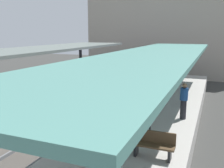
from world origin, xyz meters
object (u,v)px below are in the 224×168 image
at_px(commuter_train, 123,75).
at_px(passenger_near_bench, 184,101).
at_px(platform_bench, 153,144).
at_px(platform_sign, 151,93).
at_px(litter_bin, 112,129).
at_px(passenger_mid_platform, 64,80).

relative_size(commuter_train, passenger_near_bench, 6.87).
bearing_deg(platform_bench, platform_sign, 106.52).
height_order(platform_bench, litter_bin, platform_bench).
bearing_deg(platform_sign, platform_bench, -73.48).
xyz_separation_m(platform_bench, passenger_near_bench, (0.44, 4.21, 0.42)).
distance_m(commuter_train, passenger_near_bench, 8.60).
bearing_deg(passenger_mid_platform, commuter_train, 58.06).
distance_m(platform_bench, passenger_mid_platform, 10.11).
bearing_deg(litter_bin, passenger_near_bench, 56.53).
height_order(commuter_train, passenger_mid_platform, commuter_train).
bearing_deg(platform_bench, passenger_near_bench, 84.06).
height_order(commuter_train, platform_sign, commuter_train).
height_order(platform_bench, passenger_near_bench, passenger_near_bench).
distance_m(commuter_train, platform_sign, 9.98).
relative_size(platform_bench, passenger_mid_platform, 0.83).
distance_m(platform_sign, passenger_mid_platform, 8.44).
bearing_deg(passenger_near_bench, platform_sign, -114.98).
xyz_separation_m(platform_sign, passenger_mid_platform, (-6.99, 4.67, -0.74)).
relative_size(commuter_train, platform_sign, 5.29).
bearing_deg(passenger_mid_platform, litter_bin, -45.03).
relative_size(passenger_near_bench, passenger_mid_platform, 1.00).
bearing_deg(litter_bin, commuter_train, 107.29).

